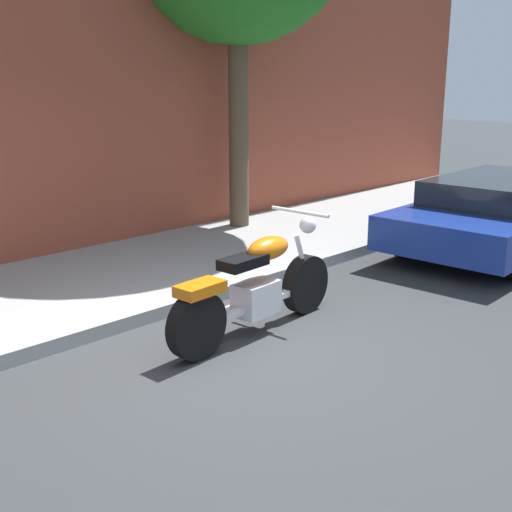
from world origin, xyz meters
name	(u,v)px	position (x,y,z in m)	size (l,w,h in m)	color
ground_plane	(240,356)	(0.00, 0.00, 0.00)	(60.00, 60.00, 0.00)	#303335
sidewalk	(86,287)	(0.00, 2.55, 0.07)	(20.37, 2.66, 0.14)	gray
motorcycle	(255,290)	(0.49, 0.29, 0.44)	(2.19, 0.70, 1.11)	black
parked_car_blue	(505,210)	(5.29, 0.06, 0.55)	(4.45, 2.00, 1.03)	black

